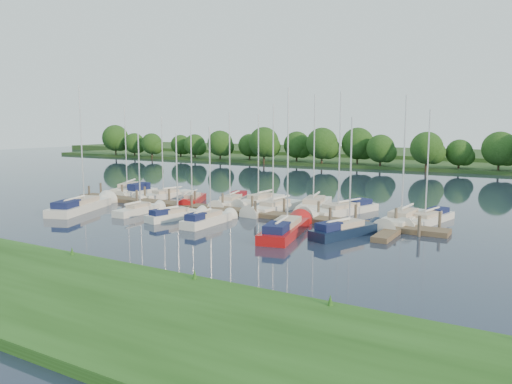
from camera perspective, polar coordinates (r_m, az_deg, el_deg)
The scene contains 23 objects.
ground at distance 41.71m, azimuth -9.07°, elevation -4.01°, with size 260.00×260.00×0.00m, color #1C2438.
dock at distance 47.43m, azimuth -3.46°, elevation -2.25°, with size 40.00×6.00×0.40m.
mooring_pilings at distance 48.29m, azimuth -2.72°, elevation -1.58°, with size 38.24×2.84×2.00m.
far_shore at distance 109.89m, azimuth 16.65°, elevation 3.22°, with size 180.00×30.00×0.60m, color #28431A.
distant_hill at distance 134.22m, azimuth 19.23°, elevation 4.06°, with size 220.00×40.00×1.40m, color #2C4B20.
treeline at distance 97.92m, azimuth 12.59°, elevation 5.06°, with size 145.61×10.00×8.08m.
sailboat_n_0 at distance 63.31m, azimuth -14.41°, elevation 0.13°, with size 4.90×8.25×10.94m.
motorboat at distance 60.78m, azimuth -13.33°, elevation -0.06°, with size 1.65×5.57×1.85m.
sailboat_n_2 at distance 58.11m, azimuth -10.37°, elevation -0.44°, with size 3.19×7.60×9.56m.
sailboat_n_3 at distance 53.88m, azimuth -7.26°, elevation -1.01°, with size 4.17×6.97×9.19m.
sailboat_n_4 at distance 52.69m, azimuth -2.83°, elevation -1.11°, with size 3.19×7.96×10.00m.
sailboat_n_5 at distance 52.82m, azimuth 0.43°, elevation -1.12°, with size 2.26×7.67×9.83m.
sailboat_n_6 at distance 48.65m, azimuth 2.11°, elevation -1.90°, with size 2.66×8.49×10.70m.
sailboat_n_7 at distance 49.94m, azimuth 6.62°, elevation -1.68°, with size 3.85×9.27×11.72m.
sailboat_n_8 at distance 47.84m, azimuth 9.69°, elevation -2.13°, with size 4.70×9.38×11.80m.
sailboat_n_9 at distance 44.36m, azimuth 16.40°, elevation -3.16°, with size 2.61×8.87×11.29m.
sailboat_n_10 at distance 45.42m, azimuth 18.96°, elevation -2.98°, with size 3.31×8.00×9.97m.
sailboat_s_0 at distance 52.01m, azimuth -19.28°, elevation -1.63°, with size 5.07×9.94×12.64m.
sailboat_s_1 at distance 48.79m, azimuth -13.24°, elevation -2.08°, with size 1.67×6.11×7.92m.
sailboat_s_2 at distance 45.16m, azimuth -9.30°, elevation -2.70°, with size 2.54×6.19×7.97m.
sailboat_s_3 at distance 42.50m, azimuth -5.53°, elevation -3.27°, with size 1.66×6.54×8.59m.
sailboat_s_4 at distance 38.55m, azimuth 3.41°, elevation -4.39°, with size 3.68×9.19×11.60m.
sailboat_s_5 at distance 38.64m, azimuth 10.20°, elevation -4.48°, with size 3.69×7.17×9.39m.
Camera 1 is at (26.08, -31.43, 8.48)m, focal length 35.00 mm.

